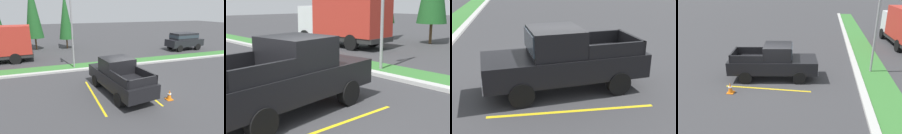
% 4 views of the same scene
% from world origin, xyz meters
% --- Properties ---
extents(ground_plane, '(120.00, 120.00, 0.00)m').
position_xyz_m(ground_plane, '(0.00, 0.00, 0.00)').
color(ground_plane, '#38383A').
extents(parking_line_near, '(0.12, 4.80, 0.01)m').
position_xyz_m(parking_line_near, '(-2.52, -0.15, 0.00)').
color(parking_line_near, yellow).
rests_on(parking_line_near, ground).
extents(parking_line_far, '(0.12, 4.80, 0.01)m').
position_xyz_m(parking_line_far, '(0.58, -0.15, 0.00)').
color(parking_line_far, yellow).
rests_on(parking_line_far, ground).
extents(curb_strip, '(56.00, 0.40, 0.15)m').
position_xyz_m(curb_strip, '(0.00, 5.00, 0.07)').
color(curb_strip, '#B2B2AD').
rests_on(curb_strip, ground).
extents(grass_median, '(56.00, 1.80, 0.06)m').
position_xyz_m(grass_median, '(0.00, 6.10, 0.03)').
color(grass_median, '#387533').
rests_on(grass_median, ground).
extents(pickup_truck_main, '(2.59, 5.43, 2.10)m').
position_xyz_m(pickup_truck_main, '(-0.97, -0.10, 1.04)').
color(pickup_truck_main, black).
rests_on(pickup_truck_main, ground).
extents(cargo_truck_distant, '(6.95, 2.90, 3.40)m').
position_xyz_m(cargo_truck_distant, '(-9.42, 9.84, 1.85)').
color(cargo_truck_distant, black).
rests_on(cargo_truck_distant, ground).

